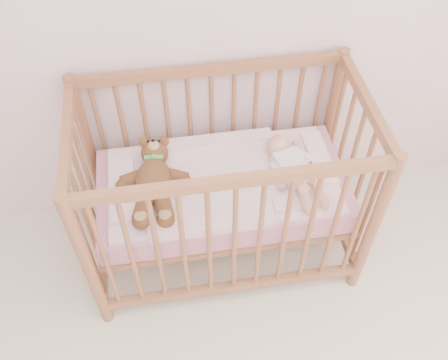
{
  "coord_description": "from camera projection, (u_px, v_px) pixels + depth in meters",
  "views": [
    {
      "loc": [
        -0.21,
        0.04,
        2.4
      ],
      "look_at": [
        0.03,
        1.55,
        0.62
      ],
      "focal_mm": 40.0,
      "sensor_mm": 36.0,
      "label": 1
    }
  ],
  "objects": [
    {
      "name": "mattress",
      "position": [
        222.0,
        190.0,
        2.48
      ],
      "size": [
        1.22,
        0.62,
        0.13
      ],
      "primitive_type": "cube",
      "color": "pink",
      "rests_on": "crib"
    },
    {
      "name": "baby",
      "position": [
        292.0,
        165.0,
        2.39
      ],
      "size": [
        0.36,
        0.55,
        0.12
      ],
      "primitive_type": null,
      "rotation": [
        0.0,
        0.0,
        0.25
      ],
      "color": "white",
      "rests_on": "blanket"
    },
    {
      "name": "teddy_bear",
      "position": [
        154.0,
        180.0,
        2.32
      ],
      "size": [
        0.42,
        0.56,
        0.15
      ],
      "primitive_type": null,
      "rotation": [
        0.0,
        0.0,
        -0.09
      ],
      "color": "brown",
      "rests_on": "blanket"
    },
    {
      "name": "blanket",
      "position": [
        222.0,
        180.0,
        2.43
      ],
      "size": [
        1.1,
        0.58,
        0.06
      ],
      "primitive_type": null,
      "color": "#F6A9C9",
      "rests_on": "mattress"
    },
    {
      "name": "crib",
      "position": [
        222.0,
        188.0,
        2.47
      ],
      "size": [
        1.36,
        0.76,
        1.0
      ],
      "primitive_type": null,
      "color": "#A06644",
      "rests_on": "floor"
    }
  ]
}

